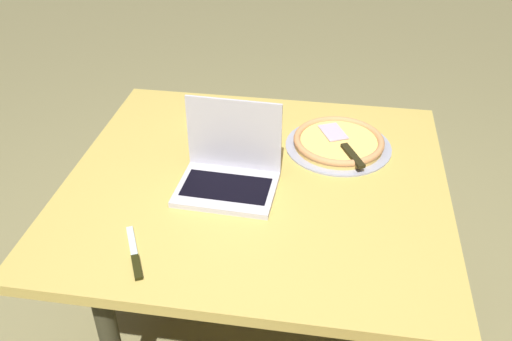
{
  "coord_description": "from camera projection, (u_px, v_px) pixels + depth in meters",
  "views": [
    {
      "loc": [
        -0.22,
        1.39,
        1.75
      ],
      "look_at": [
        -0.0,
        0.03,
        0.79
      ],
      "focal_mm": 38.72,
      "sensor_mm": 36.0,
      "label": 1
    }
  ],
  "objects": [
    {
      "name": "dining_table",
      "position": [
        256.0,
        201.0,
        1.78
      ],
      "size": [
        1.18,
        1.09,
        0.73
      ],
      "color": "tan",
      "rests_on": "ground_plane"
    },
    {
      "name": "pizza_tray",
      "position": [
        339.0,
        142.0,
        1.88
      ],
      "size": [
        0.36,
        0.36,
        0.04
      ],
      "color": "#9296A5",
      "rests_on": "dining_table"
    },
    {
      "name": "laptop",
      "position": [
        229.0,
        169.0,
        1.68
      ],
      "size": [
        0.3,
        0.24,
        0.26
      ],
      "color": "#B7B4BD",
      "rests_on": "dining_table"
    },
    {
      "name": "drink_cup",
      "position": [
        256.0,
        128.0,
        1.91
      ],
      "size": [
        0.08,
        0.08,
        0.08
      ],
      "color": "red",
      "rests_on": "dining_table"
    },
    {
      "name": "ground_plane",
      "position": [
        256.0,
        331.0,
        2.15
      ],
      "size": [
        12.0,
        12.0,
        0.0
      ],
      "primitive_type": "plane",
      "color": "olive"
    },
    {
      "name": "table_knife",
      "position": [
        135.0,
        257.0,
        1.44
      ],
      "size": [
        0.11,
        0.2,
        0.01
      ],
      "color": "silver",
      "rests_on": "dining_table"
    },
    {
      "name": "pizza_plate",
      "position": [
        216.0,
        115.0,
        2.05
      ],
      "size": [
        0.21,
        0.21,
        0.04
      ],
      "color": "silver",
      "rests_on": "dining_table"
    }
  ]
}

